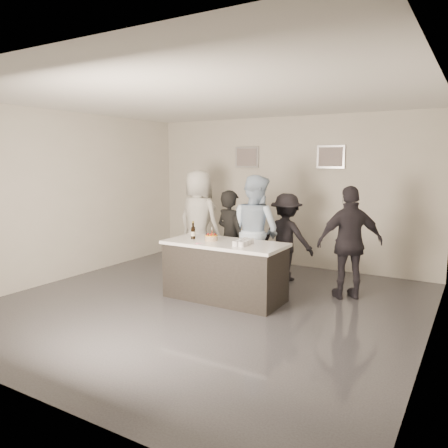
% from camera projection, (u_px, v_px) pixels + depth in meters
% --- Properties ---
extents(floor, '(6.00, 6.00, 0.00)m').
position_uv_depth(floor, '(207.00, 304.00, 6.54)').
color(floor, '#3D3D42').
rests_on(floor, ground).
extents(ceiling, '(6.00, 6.00, 0.00)m').
position_uv_depth(ceiling, '(206.00, 98.00, 6.11)').
color(ceiling, white).
extents(wall_back, '(6.00, 0.04, 3.00)m').
position_uv_depth(wall_back, '(287.00, 192.00, 8.88)').
color(wall_back, beige).
rests_on(wall_back, ground).
extents(wall_front, '(6.00, 0.04, 3.00)m').
position_uv_depth(wall_front, '(18.00, 234.00, 3.77)').
color(wall_front, beige).
rests_on(wall_front, ground).
extents(wall_left, '(0.04, 6.00, 3.00)m').
position_uv_depth(wall_left, '(66.00, 196.00, 7.84)').
color(wall_left, beige).
rests_on(wall_left, ground).
extents(wall_right, '(0.04, 6.00, 3.00)m').
position_uv_depth(wall_right, '(435.00, 218.00, 4.81)').
color(wall_right, beige).
rests_on(wall_right, ground).
extents(picture_left, '(0.54, 0.04, 0.44)m').
position_uv_depth(picture_left, '(247.00, 157.00, 9.20)').
color(picture_left, '#B2B2B7').
rests_on(picture_left, wall_back).
extents(picture_right, '(0.54, 0.04, 0.44)m').
position_uv_depth(picture_right, '(331.00, 157.00, 8.29)').
color(picture_right, '#B2B2B7').
rests_on(picture_right, wall_back).
extents(bar_counter, '(1.86, 0.86, 0.90)m').
position_uv_depth(bar_counter, '(225.00, 271.00, 6.72)').
color(bar_counter, white).
rests_on(bar_counter, ground).
extents(cake, '(0.20, 0.20, 0.08)m').
position_uv_depth(cake, '(211.00, 238.00, 6.76)').
color(cake, orange).
rests_on(cake, bar_counter).
extents(beer_bottle_a, '(0.07, 0.07, 0.26)m').
position_uv_depth(beer_bottle_a, '(193.00, 230.00, 7.02)').
color(beer_bottle_a, black).
rests_on(beer_bottle_a, bar_counter).
extents(beer_bottle_b, '(0.07, 0.07, 0.26)m').
position_uv_depth(beer_bottle_b, '(193.00, 231.00, 6.88)').
color(beer_bottle_b, black).
rests_on(beer_bottle_b, bar_counter).
extents(tumbler_cluster, '(0.19, 0.40, 0.08)m').
position_uv_depth(tumbler_cluster, '(243.00, 242.00, 6.42)').
color(tumbler_cluster, orange).
rests_on(tumbler_cluster, bar_counter).
extents(candles, '(0.24, 0.08, 0.01)m').
position_uv_depth(candles, '(197.00, 243.00, 6.53)').
color(candles, pink).
rests_on(candles, bar_counter).
extents(person_main_black, '(0.69, 0.57, 1.64)m').
position_uv_depth(person_main_black, '(230.00, 238.00, 7.43)').
color(person_main_black, black).
rests_on(person_main_black, ground).
extents(person_main_blue, '(1.09, 0.96, 1.90)m').
position_uv_depth(person_main_blue, '(255.00, 232.00, 7.32)').
color(person_main_blue, silver).
rests_on(person_main_blue, ground).
extents(person_guest_left, '(1.03, 0.75, 1.95)m').
position_uv_depth(person_guest_left, '(199.00, 221.00, 8.48)').
color(person_guest_left, silver).
rests_on(person_guest_left, ground).
extents(person_guest_right, '(1.09, 0.94, 1.75)m').
position_uv_depth(person_guest_right, '(350.00, 243.00, 6.71)').
color(person_guest_right, '#252228').
rests_on(person_guest_right, ground).
extents(person_guest_back, '(1.05, 0.65, 1.56)m').
position_uv_depth(person_guest_back, '(286.00, 237.00, 7.75)').
color(person_guest_back, black).
rests_on(person_guest_back, ground).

